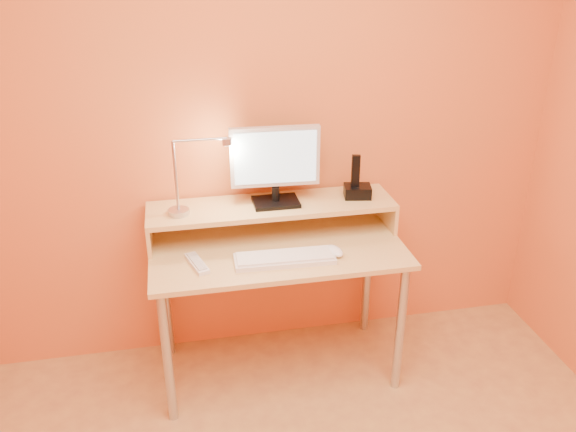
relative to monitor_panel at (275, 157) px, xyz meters
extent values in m
cube|color=orange|center=(-0.02, 0.16, 0.13)|extent=(3.00, 0.04, 2.50)
cylinder|color=#B4B5BD|center=(-0.57, -0.41, -0.77)|extent=(0.04, 0.04, 0.69)
cylinder|color=#B4B5BD|center=(0.53, -0.41, -0.77)|extent=(0.04, 0.04, 0.69)
cylinder|color=#B4B5BD|center=(-0.57, 0.09, -0.77)|extent=(0.04, 0.04, 0.69)
cylinder|color=#B4B5BD|center=(0.53, 0.09, -0.77)|extent=(0.04, 0.04, 0.69)
cube|color=#D5BA79|center=(-0.02, -0.16, -0.41)|extent=(1.20, 0.60, 0.02)
cube|color=#D5BA79|center=(-0.61, -0.01, -0.33)|extent=(0.02, 0.30, 0.14)
cube|color=#D5BA79|center=(0.57, -0.01, -0.33)|extent=(0.02, 0.30, 0.14)
cube|color=#D5BA79|center=(-0.02, -0.01, -0.25)|extent=(1.20, 0.30, 0.02)
cube|color=black|center=(0.00, -0.01, -0.23)|extent=(0.22, 0.16, 0.02)
cylinder|color=black|center=(0.00, -0.01, -0.19)|extent=(0.04, 0.04, 0.07)
cube|color=silver|center=(0.00, 0.00, 0.00)|extent=(0.43, 0.06, 0.29)
cube|color=black|center=(0.00, 0.02, 0.00)|extent=(0.38, 0.03, 0.25)
cube|color=#B3DCF0|center=(0.00, -0.02, 0.00)|extent=(0.39, 0.02, 0.25)
cylinder|color=#B4B5BD|center=(-0.47, -0.04, -0.23)|extent=(0.10, 0.10, 0.02)
cylinder|color=#B4B5BD|center=(-0.47, -0.04, -0.05)|extent=(0.01, 0.01, 0.33)
cylinder|color=#B4B5BD|center=(-0.35, -0.04, 0.12)|extent=(0.24, 0.01, 0.01)
cylinder|color=#B4B5BD|center=(-0.23, -0.04, 0.10)|extent=(0.04, 0.04, 0.03)
cylinder|color=#FFEAC6|center=(-0.23, -0.04, 0.09)|extent=(0.03, 0.03, 0.00)
cube|color=black|center=(0.41, -0.01, -0.21)|extent=(0.15, 0.12, 0.06)
cube|color=black|center=(0.40, -0.01, -0.10)|extent=(0.04, 0.03, 0.16)
cube|color=blue|center=(0.46, -0.06, -0.21)|extent=(0.01, 0.00, 0.04)
cube|color=silver|center=(-0.01, -0.30, -0.39)|extent=(0.46, 0.16, 0.02)
ellipsoid|color=white|center=(0.22, -0.28, -0.38)|extent=(0.09, 0.13, 0.04)
cube|color=silver|center=(-0.41, -0.26, -0.39)|extent=(0.11, 0.20, 0.02)
camera|label=1|loc=(-0.46, -2.59, 0.93)|focal=36.85mm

